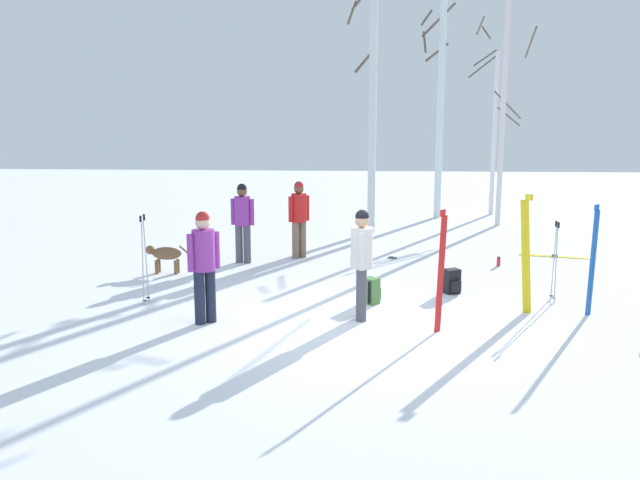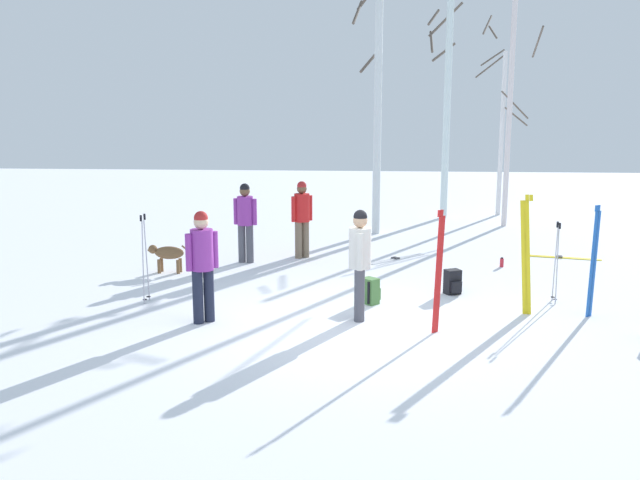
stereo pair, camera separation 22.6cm
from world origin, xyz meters
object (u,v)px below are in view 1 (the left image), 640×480
ski_poles_0 (555,259)px  birch_tree_3 (494,129)px  person_2 (204,260)px  water_bottle_0 (499,262)px  person_0 (362,257)px  ski_pair_planted_2 (593,261)px  backpack_2 (452,281)px  dog (165,254)px  ski_pair_planted_1 (441,272)px  birch_tree_1 (440,97)px  ski_poles_1 (144,257)px  ski_pair_lying_1 (557,256)px  birch_tree_0 (373,82)px  birch_tree_2 (504,86)px  ski_pair_lying_0 (394,258)px  ski_pair_planted_0 (526,255)px  person_3 (299,214)px  backpack_1 (371,291)px  person_1 (243,218)px

ski_poles_0 → birch_tree_3: birch_tree_3 is taller
ski_poles_0 → birch_tree_3: 10.67m
person_2 → water_bottle_0: (5.22, 4.30, -0.88)m
water_bottle_0 → person_0: bearing=-125.9°
ski_pair_planted_2 → backpack_2: (-2.01, 1.16, -0.66)m
dog → ski_pair_planted_1: size_ratio=0.50×
birch_tree_3 → birch_tree_1: bearing=-157.4°
ski_poles_1 → water_bottle_0: ski_poles_1 is taller
ski_pair_planted_2 → ski_poles_0: size_ratio=1.28×
dog → ski_pair_lying_1: 8.62m
person_0 → birch_tree_1: size_ratio=0.24×
birch_tree_0 → birch_tree_2: size_ratio=1.00×
ski_poles_0 → birch_tree_3: bearing=85.3°
birch_tree_3 → birch_tree_0: bearing=-135.6°
ski_pair_planted_1 → ski_pair_planted_2: (2.46, 1.00, -0.02)m
ski_pair_lying_0 → birch_tree_0: bearing=98.5°
person_0 → birch_tree_0: (0.19, 7.88, 3.04)m
person_2 → backpack_2: 4.51m
ski_pair_planted_0 → ski_pair_lying_1: (1.78, 4.48, -0.94)m
person_3 → ski_poles_0: (4.68, -3.23, -0.25)m
birch_tree_0 → birch_tree_3: bearing=44.4°
backpack_1 → birch_tree_0: size_ratio=0.06×
dog → birch_tree_0: 7.49m
ski_pair_lying_1 → ski_poles_0: ski_poles_0 is taller
ski_pair_planted_1 → water_bottle_0: (1.72, 4.45, -0.80)m
person_0 → birch_tree_1: birch_tree_1 is taller
dog → backpack_2: bearing=-11.7°
person_0 → birch_tree_0: 8.45m
person_3 → backpack_1: (1.58, -3.60, -0.77)m
birch_tree_2 → birch_tree_3: birch_tree_2 is taller
person_1 → backpack_1: bearing=-47.6°
person_2 → ski_pair_planted_0: 5.02m
birch_tree_1 → birch_tree_3: (1.84, 0.76, -0.99)m
dog → ski_poles_1: 2.23m
person_0 → person_2: (-2.36, -0.36, 0.00)m
person_2 → ski_pair_planted_2: 6.03m
person_1 → backpack_2: size_ratio=3.90×
person_0 → backpack_2: bearing=46.1°
birch_tree_0 → birch_tree_3: size_ratio=1.45×
backpack_2 → backpack_1: bearing=-152.4°
dog → water_bottle_0: bearing=9.4°
ski_pair_lying_0 → birch_tree_1: size_ratio=0.18×
person_0 → ski_pair_lying_0: size_ratio=1.32×
ski_pair_planted_2 → ski_pair_lying_1: ski_pair_planted_2 is taller
ski_pair_planted_1 → person_2: bearing=177.7°
dog → ski_pair_planted_0: 6.96m
ski_pair_planted_0 → dog: bearing=160.8°
ski_pair_planted_0 → ski_pair_planted_1: bearing=-144.4°
person_3 → backpack_2: bearing=-43.2°
ski_pair_lying_0 → ski_pair_lying_1: bearing=7.2°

